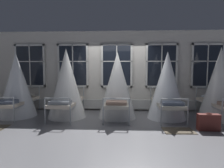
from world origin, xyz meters
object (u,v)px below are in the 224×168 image
(cot_second, at_px, (67,84))
(cot_fourth, at_px, (167,86))
(cot_fifth, at_px, (220,84))
(cot_first, at_px, (17,86))
(cot_third, at_px, (117,86))
(suitcase_dark, at_px, (208,122))

(cot_second, distance_m, cot_fourth, 3.33)
(cot_fifth, bearing_deg, cot_first, 89.67)
(cot_second, distance_m, cot_third, 1.70)
(cot_third, relative_size, cot_fourth, 1.00)
(suitcase_dark, bearing_deg, cot_first, 169.23)
(cot_fifth, bearing_deg, cot_second, 89.91)
(cot_first, xyz_separation_m, cot_third, (3.42, 0.02, 0.01))
(cot_fourth, distance_m, suitcase_dark, 1.71)
(cot_fourth, height_order, suitcase_dark, cot_fourth)
(cot_first, height_order, cot_fourth, cot_fourth)
(cot_third, xyz_separation_m, suitcase_dark, (2.45, -1.24, -0.84))
(cot_second, height_order, suitcase_dark, cot_second)
(cot_third, bearing_deg, suitcase_dark, -116.16)
(cot_first, distance_m, cot_second, 1.72)
(cot_third, bearing_deg, cot_fourth, -89.43)
(cot_second, xyz_separation_m, cot_fifth, (5.02, 0.04, 0.01))
(cot_third, relative_size, suitcase_dark, 3.89)
(cot_first, bearing_deg, suitcase_dark, -102.72)
(cot_fifth, height_order, suitcase_dark, cot_fifth)
(cot_fourth, relative_size, suitcase_dark, 3.89)
(cot_first, bearing_deg, cot_fourth, -90.79)
(cot_fourth, bearing_deg, cot_third, 89.35)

